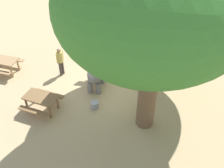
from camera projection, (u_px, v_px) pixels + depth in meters
ground_plane at (104, 86)px, 13.06m from camera, size 60.00×60.00×0.00m
elephant at (97, 70)px, 12.54m from camera, size 1.93×1.89×1.42m
person_handler at (60, 60)px, 13.20m from camera, size 0.48×0.32×1.62m
shade_tree_secondary at (158, 4)px, 7.75m from camera, size 6.60×6.05×7.68m
wooden_bench at (99, 39)px, 15.86m from camera, size 1.45×0.85×0.88m
picnic_table_near at (4, 63)px, 13.62m from camera, size 2.08×2.08×0.78m
picnic_table_far at (41, 100)px, 11.36m from camera, size 2.04×2.05×0.78m
feed_bucket at (95, 105)px, 11.73m from camera, size 0.36×0.36×0.32m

